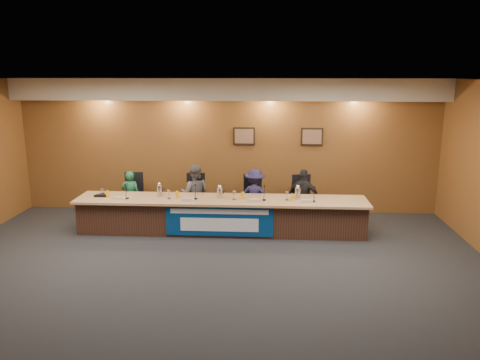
% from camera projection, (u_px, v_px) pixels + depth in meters
% --- Properties ---
extents(floor, '(10.00, 10.00, 0.00)m').
position_uv_depth(floor, '(207.00, 280.00, 7.68)').
color(floor, black).
rests_on(floor, ground).
extents(ceiling, '(10.00, 8.00, 0.04)m').
position_uv_depth(ceiling, '(204.00, 82.00, 6.95)').
color(ceiling, silver).
rests_on(ceiling, wall_back).
extents(wall_back, '(10.00, 0.04, 3.20)m').
position_uv_depth(wall_back, '(228.00, 146.00, 11.20)').
color(wall_back, brown).
rests_on(wall_back, floor).
extents(soffit, '(10.00, 0.50, 0.50)m').
position_uv_depth(soffit, '(226.00, 89.00, 10.65)').
color(soffit, beige).
rests_on(soffit, wall_back).
extents(dais_body, '(6.00, 0.80, 0.70)m').
position_uv_depth(dais_body, '(221.00, 216.00, 9.93)').
color(dais_body, '#3B2217').
rests_on(dais_body, floor).
extents(dais_top, '(6.10, 0.95, 0.05)m').
position_uv_depth(dais_top, '(221.00, 200.00, 9.80)').
color(dais_top, '#A77B55').
rests_on(dais_top, dais_body).
extents(banner, '(2.20, 0.02, 0.65)m').
position_uv_depth(banner, '(219.00, 221.00, 9.52)').
color(banner, navy).
rests_on(banner, dais_body).
extents(banner_text_upper, '(2.00, 0.01, 0.10)m').
position_uv_depth(banner_text_upper, '(219.00, 212.00, 9.46)').
color(banner_text_upper, silver).
rests_on(banner_text_upper, banner).
extents(banner_text_lower, '(1.60, 0.01, 0.28)m').
position_uv_depth(banner_text_lower, '(219.00, 225.00, 9.53)').
color(banner_text_lower, silver).
rests_on(banner_text_lower, banner).
extents(wall_photo_left, '(0.52, 0.04, 0.42)m').
position_uv_depth(wall_photo_left, '(244.00, 136.00, 11.09)').
color(wall_photo_left, black).
rests_on(wall_photo_left, wall_back).
extents(wall_photo_right, '(0.52, 0.04, 0.42)m').
position_uv_depth(wall_photo_right, '(312.00, 137.00, 11.00)').
color(wall_photo_right, black).
rests_on(wall_photo_right, wall_back).
extents(panelist_a, '(0.44, 0.30, 1.18)m').
position_uv_depth(panelist_a, '(131.00, 196.00, 10.62)').
color(panelist_a, '#175633').
rests_on(panelist_a, floor).
extents(panelist_b, '(0.65, 0.51, 1.33)m').
position_uv_depth(panelist_b, '(195.00, 194.00, 10.51)').
color(panelist_b, '#535258').
rests_on(panelist_b, floor).
extents(panelist_c, '(0.88, 0.59, 1.26)m').
position_uv_depth(panelist_c, '(255.00, 196.00, 10.44)').
color(panelist_c, '#1B1839').
rests_on(panelist_c, floor).
extents(panelist_d, '(0.79, 0.50, 1.25)m').
position_uv_depth(panelist_d, '(304.00, 197.00, 10.38)').
color(panelist_d, black).
rests_on(panelist_d, floor).
extents(office_chair_a, '(0.48, 0.48, 0.08)m').
position_uv_depth(office_chair_a, '(132.00, 199.00, 10.74)').
color(office_chair_a, black).
rests_on(office_chair_a, floor).
extents(office_chair_b, '(0.52, 0.52, 0.08)m').
position_uv_depth(office_chair_b, '(196.00, 200.00, 10.65)').
color(office_chair_b, black).
rests_on(office_chair_b, floor).
extents(office_chair_c, '(0.59, 0.59, 0.08)m').
position_uv_depth(office_chair_c, '(255.00, 201.00, 10.57)').
color(office_chair_c, black).
rests_on(office_chair_c, floor).
extents(office_chair_d, '(0.56, 0.56, 0.08)m').
position_uv_depth(office_chair_d, '(303.00, 202.00, 10.51)').
color(office_chair_d, black).
rests_on(office_chair_d, floor).
extents(nameplate_a, '(0.24, 0.08, 0.10)m').
position_uv_depth(nameplate_a, '(119.00, 198.00, 9.66)').
color(nameplate_a, white).
rests_on(nameplate_a, dais_top).
extents(microphone_a, '(0.07, 0.07, 0.02)m').
position_uv_depth(microphone_a, '(127.00, 198.00, 9.78)').
color(microphone_a, black).
rests_on(microphone_a, dais_top).
extents(juice_glass_a, '(0.06, 0.06, 0.15)m').
position_uv_depth(juice_glass_a, '(108.00, 194.00, 9.86)').
color(juice_glass_a, '#E6A208').
rests_on(juice_glass_a, dais_top).
extents(water_glass_a, '(0.08, 0.08, 0.18)m').
position_uv_depth(water_glass_a, '(102.00, 193.00, 9.90)').
color(water_glass_a, silver).
rests_on(water_glass_a, dais_top).
extents(nameplate_b, '(0.24, 0.08, 0.10)m').
position_uv_depth(nameplate_b, '(187.00, 199.00, 9.56)').
color(nameplate_b, white).
rests_on(nameplate_b, dais_top).
extents(microphone_b, '(0.07, 0.07, 0.02)m').
position_uv_depth(microphone_b, '(196.00, 199.00, 9.75)').
color(microphone_b, black).
rests_on(microphone_b, dais_top).
extents(juice_glass_b, '(0.06, 0.06, 0.15)m').
position_uv_depth(juice_glass_b, '(177.00, 195.00, 9.82)').
color(juice_glass_b, '#E6A208').
rests_on(juice_glass_b, dais_top).
extents(water_glass_b, '(0.08, 0.08, 0.18)m').
position_uv_depth(water_glass_b, '(169.00, 194.00, 9.77)').
color(water_glass_b, silver).
rests_on(water_glass_b, dais_top).
extents(nameplate_c, '(0.24, 0.08, 0.10)m').
position_uv_depth(nameplate_c, '(254.00, 200.00, 9.50)').
color(nameplate_c, white).
rests_on(nameplate_c, dais_top).
extents(microphone_c, '(0.07, 0.07, 0.02)m').
position_uv_depth(microphone_c, '(264.00, 200.00, 9.65)').
color(microphone_c, black).
rests_on(microphone_c, dais_top).
extents(juice_glass_c, '(0.06, 0.06, 0.15)m').
position_uv_depth(juice_glass_c, '(243.00, 196.00, 9.73)').
color(juice_glass_c, '#E6A208').
rests_on(juice_glass_c, dais_top).
extents(water_glass_c, '(0.08, 0.08, 0.18)m').
position_uv_depth(water_glass_c, '(234.00, 195.00, 9.71)').
color(water_glass_c, silver).
rests_on(water_glass_c, dais_top).
extents(nameplate_d, '(0.24, 0.08, 0.10)m').
position_uv_depth(nameplate_d, '(307.00, 201.00, 9.46)').
color(nameplate_d, white).
rests_on(nameplate_d, dais_top).
extents(microphone_d, '(0.07, 0.07, 0.02)m').
position_uv_depth(microphone_d, '(313.00, 201.00, 9.56)').
color(microphone_d, black).
rests_on(microphone_d, dais_top).
extents(juice_glass_d, '(0.06, 0.06, 0.15)m').
position_uv_depth(juice_glass_d, '(293.00, 197.00, 9.60)').
color(juice_glass_d, '#E6A208').
rests_on(juice_glass_d, dais_top).
extents(water_glass_d, '(0.08, 0.08, 0.18)m').
position_uv_depth(water_glass_d, '(287.00, 196.00, 9.65)').
color(water_glass_d, silver).
rests_on(water_glass_d, dais_top).
extents(carafe_left, '(0.12, 0.12, 0.25)m').
position_uv_depth(carafe_left, '(160.00, 191.00, 9.90)').
color(carafe_left, silver).
rests_on(carafe_left, dais_top).
extents(carafe_mid, '(0.13, 0.13, 0.22)m').
position_uv_depth(carafe_mid, '(220.00, 193.00, 9.81)').
color(carafe_mid, silver).
rests_on(carafe_mid, dais_top).
extents(carafe_right, '(0.12, 0.12, 0.24)m').
position_uv_depth(carafe_right, '(298.00, 193.00, 9.74)').
color(carafe_right, silver).
rests_on(carafe_right, dais_top).
extents(speakerphone, '(0.32, 0.32, 0.05)m').
position_uv_depth(speakerphone, '(101.00, 195.00, 9.96)').
color(speakerphone, black).
rests_on(speakerphone, dais_top).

